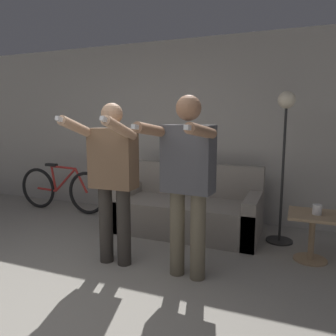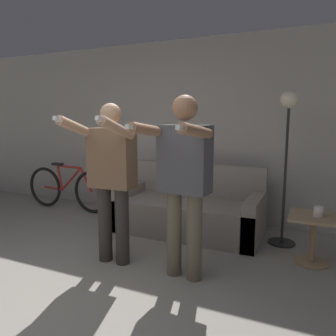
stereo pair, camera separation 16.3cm
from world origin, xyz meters
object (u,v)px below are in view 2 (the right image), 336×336
object	(u,v)px
person_left	(111,172)
bicycle	(68,188)
person_right	(184,174)
cat	(179,157)
side_table	(314,229)
couch	(188,211)
cup	(318,211)
floor_lamp	(287,136)

from	to	relation	value
person_left	bicycle	xyz separation A→B (m)	(-1.79, 1.37, -0.60)
person_left	person_right	size ratio (longest dim) A/B	0.97
cat	bicycle	world-z (taller)	cat
bicycle	person_right	bearing A→B (deg)	-28.03
person_right	side_table	size ratio (longest dim) A/B	3.32
couch	side_table	bearing A→B (deg)	-13.96
person_right	cup	bearing A→B (deg)	40.72
couch	person_right	world-z (taller)	person_right
side_table	person_left	bearing A→B (deg)	-156.05
couch	person_left	size ratio (longest dim) A/B	1.16
cat	bicycle	xyz separation A→B (m)	(-1.89, -0.14, -0.59)
couch	person_left	xyz separation A→B (m)	(-0.37, -1.20, 0.67)
cup	bicycle	world-z (taller)	bicycle
couch	side_table	world-z (taller)	couch
side_table	cup	bearing A→B (deg)	-29.98
side_table	person_right	bearing A→B (deg)	-142.79
person_left	floor_lamp	distance (m)	2.01
couch	cup	world-z (taller)	couch
floor_lamp	cup	size ratio (longest dim) A/B	17.33
floor_lamp	side_table	xyz separation A→B (m)	(0.33, -0.43, -0.91)
couch	side_table	distance (m)	1.54
side_table	bicycle	xyz separation A→B (m)	(-3.66, 0.54, -0.02)
cat	floor_lamp	xyz separation A→B (m)	(1.44, -0.25, 0.33)
cat	side_table	bearing A→B (deg)	-21.09
floor_lamp	cup	xyz separation A→B (m)	(0.37, -0.45, -0.72)
cup	floor_lamp	bearing A→B (deg)	128.95
couch	floor_lamp	distance (m)	1.54
person_right	person_left	bearing A→B (deg)	-175.04
person_right	bicycle	xyz separation A→B (m)	(-2.57, 1.37, -0.63)
person_left	person_right	distance (m)	0.78
couch	cup	size ratio (longest dim) A/B	18.23
cup	cat	bearing A→B (deg)	158.74
couch	side_table	size ratio (longest dim) A/B	3.71
person_right	floor_lamp	size ratio (longest dim) A/B	0.94
side_table	couch	bearing A→B (deg)	166.04
cat	floor_lamp	size ratio (longest dim) A/B	0.23
person_right	cat	size ratio (longest dim) A/B	4.04
floor_lamp	cup	world-z (taller)	floor_lamp
cup	person_right	bearing A→B (deg)	-144.22
person_left	floor_lamp	world-z (taller)	floor_lamp
couch	floor_lamp	world-z (taller)	floor_lamp
person_left	side_table	world-z (taller)	person_left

